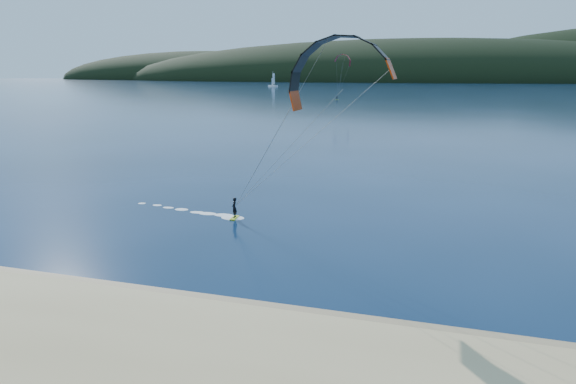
{
  "coord_description": "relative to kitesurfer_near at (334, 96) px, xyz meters",
  "views": [
    {
      "loc": [
        12.65,
        -18.19,
        11.72
      ],
      "look_at": [
        3.92,
        10.0,
        5.0
      ],
      "focal_mm": 32.93,
      "sensor_mm": 36.0,
      "label": 1
    }
  ],
  "objects": [
    {
      "name": "kitesurfer_far",
      "position": [
        -38.13,
        190.31,
        5.12
      ],
      "size": [
        7.44,
        6.09,
        18.22
      ],
      "color": "#A0C116",
      "rests_on": "ground"
    },
    {
      "name": "sailboat",
      "position": [
        -135.64,
        386.0,
        -9.28
      ],
      "size": [
        8.92,
        5.57,
        12.42
      ],
      "color": "white",
      "rests_on": "ground"
    },
    {
      "name": "kitesurfer_near",
      "position": [
        0.0,
        0.0,
        0.0
      ],
      "size": [
        24.18,
        7.96,
        14.6
      ],
      "color": "#A0C116",
      "rests_on": "ground"
    },
    {
      "name": "wet_sand",
      "position": [
        -5.3,
        -11.13,
        -10.15
      ],
      "size": [
        220.0,
        2.5,
        0.1
      ],
      "color": "#978258",
      "rests_on": "ground"
    },
    {
      "name": "headland",
      "position": [
        -4.67,
        729.66,
        -10.2
      ],
      "size": [
        1200.0,
        310.0,
        140.0
      ],
      "color": "black",
      "rests_on": "ground"
    },
    {
      "name": "ground",
      "position": [
        -5.3,
        -15.63,
        -10.2
      ],
      "size": [
        1800.0,
        1800.0,
        0.0
      ],
      "primitive_type": "plane",
      "color": "#061A31",
      "rests_on": "ground"
    }
  ]
}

